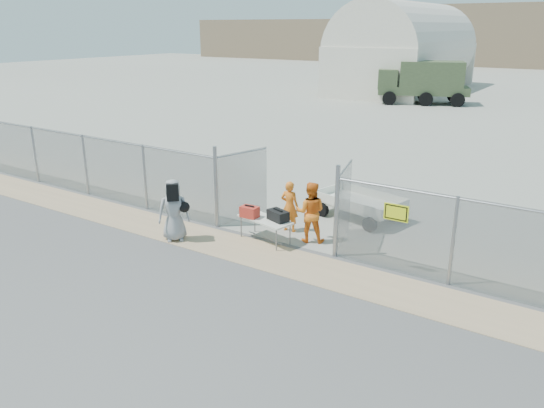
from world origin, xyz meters
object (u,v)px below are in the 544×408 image
Objects in this scene: folding_table at (265,230)px; security_worker_right at (310,212)px; utility_trailer at (360,206)px; security_worker_left at (290,206)px; visitor at (174,210)px.

folding_table is 0.92× the size of security_worker_right.
security_worker_left is at bearing -107.47° from utility_trailer.
security_worker_right is (1.06, 0.71, 0.53)m from folding_table.
security_worker_right reaches higher than utility_trailer.
folding_table is at bearing -13.64° from visitor.
security_worker_right reaches higher than security_worker_left.
visitor reaches higher than utility_trailer.
security_worker_right is at bearing 45.87° from folding_table.
utility_trailer is at bearing -126.62° from security_worker_left.
security_worker_left is 0.89× the size of security_worker_right.
security_worker_right is at bearing -85.78° from utility_trailer.
folding_table is at bearing 10.88° from security_worker_right.
security_worker_left is 3.37m from visitor.
visitor reaches higher than security_worker_left.
visitor is 0.52× the size of utility_trailer.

